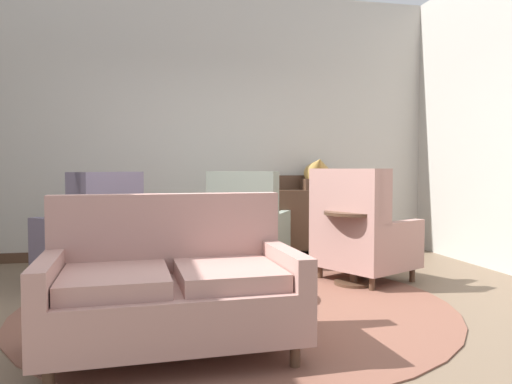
% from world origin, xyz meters
% --- Properties ---
extents(ground, '(8.49, 8.49, 0.00)m').
position_xyz_m(ground, '(0.00, 0.00, 0.00)').
color(ground, brown).
extents(wall_back, '(6.23, 0.08, 3.36)m').
position_xyz_m(wall_back, '(0.00, 2.67, 1.68)').
color(wall_back, '#BCB7AD').
rests_on(wall_back, ground).
extents(baseboard_back, '(6.07, 0.03, 0.12)m').
position_xyz_m(baseboard_back, '(0.00, 2.62, 0.06)').
color(baseboard_back, '#4C3323').
rests_on(baseboard_back, ground).
extents(area_rug, '(3.47, 3.47, 0.01)m').
position_xyz_m(area_rug, '(0.00, 0.30, 0.01)').
color(area_rug, brown).
rests_on(area_rug, ground).
extents(coffee_table, '(0.90, 0.90, 0.52)m').
position_xyz_m(coffee_table, '(-0.18, 0.46, 0.43)').
color(coffee_table, '#4C3323').
rests_on(coffee_table, ground).
extents(porcelain_vase, '(0.16, 0.16, 0.32)m').
position_xyz_m(porcelain_vase, '(-0.22, 0.45, 0.66)').
color(porcelain_vase, '#4C7A66').
rests_on(porcelain_vase, coffee_table).
extents(settee, '(1.52, 0.93, 0.95)m').
position_xyz_m(settee, '(-0.57, -0.65, 0.40)').
color(settee, tan).
rests_on(settee, ground).
extents(armchair_back_corner, '(1.10, 1.15, 1.09)m').
position_xyz_m(armchair_back_corner, '(0.42, 1.92, 0.45)').
color(armchair_back_corner, gray).
rests_on(armchair_back_corner, ground).
extents(armchair_beside_settee, '(1.09, 1.09, 1.08)m').
position_xyz_m(armchair_beside_settee, '(-1.23, 1.42, 0.46)').
color(armchair_beside_settee, slate).
rests_on(armchair_beside_settee, ground).
extents(armchair_near_window, '(1.07, 1.08, 1.12)m').
position_xyz_m(armchair_near_window, '(1.33, 0.87, 0.46)').
color(armchair_near_window, tan).
rests_on(armchair_near_window, ground).
extents(side_table, '(0.58, 0.58, 0.71)m').
position_xyz_m(side_table, '(1.21, 0.73, 0.43)').
color(side_table, '#4C3323').
rests_on(side_table, ground).
extents(sideboard, '(0.99, 0.41, 1.03)m').
position_xyz_m(sideboard, '(1.34, 2.38, 0.48)').
color(sideboard, '#4C3323').
rests_on(sideboard, ground).
extents(gramophone, '(0.44, 0.52, 0.53)m').
position_xyz_m(gramophone, '(1.39, 2.29, 1.10)').
color(gramophone, '#4C3323').
rests_on(gramophone, sideboard).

